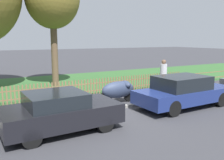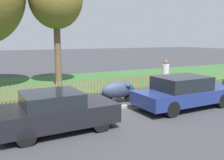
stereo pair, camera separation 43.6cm
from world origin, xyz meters
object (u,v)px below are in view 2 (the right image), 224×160
(covered_motorcycle, at_px, (119,90))
(pedestrian_near_fence, at_px, (165,75))
(parked_car_red_compact, at_px, (184,92))
(parked_car_navy_estate, at_px, (56,111))

(covered_motorcycle, height_order, pedestrian_near_fence, pedestrian_near_fence)
(parked_car_red_compact, distance_m, covered_motorcycle, 2.91)
(parked_car_red_compact, bearing_deg, covered_motorcycle, 135.11)
(parked_car_navy_estate, distance_m, covered_motorcycle, 4.11)
(parked_car_navy_estate, distance_m, parked_car_red_compact, 5.61)
(parked_car_navy_estate, relative_size, parked_car_red_compact, 0.82)
(parked_car_navy_estate, height_order, pedestrian_near_fence, pedestrian_near_fence)
(parked_car_red_compact, xyz_separation_m, pedestrian_near_fence, (1.09, 2.64, 0.34))
(pedestrian_near_fence, bearing_deg, parked_car_red_compact, 96.86)
(parked_car_red_compact, bearing_deg, pedestrian_near_fence, 66.12)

